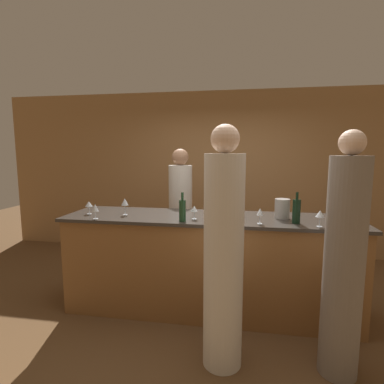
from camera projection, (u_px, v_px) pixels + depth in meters
name	position (u px, v px, depth m)	size (l,w,h in m)	color
ground_plane	(208.00, 309.00, 3.39)	(14.00, 14.00, 0.00)	brown
back_wall	(222.00, 173.00, 5.22)	(8.00, 0.06, 2.80)	#A37547
bar_counter	(208.00, 264.00, 3.32)	(3.15, 0.78, 1.07)	brown
bartender	(181.00, 217.00, 4.24)	(0.33, 0.33, 1.81)	silver
guest_0	(344.00, 264.00, 2.30)	(0.30, 0.30, 1.93)	gray
guest_1	(223.00, 256.00, 2.41)	(0.32, 0.32, 1.98)	silver
wine_bottle_0	(182.00, 210.00, 3.01)	(0.07, 0.07, 0.29)	#19381E
wine_bottle_1	(296.00, 211.00, 2.92)	(0.08, 0.08, 0.31)	black
wine_bottle_2	(339.00, 210.00, 2.96)	(0.08, 0.08, 0.32)	black
ice_bucket	(282.00, 209.00, 3.14)	(0.15, 0.15, 0.21)	#9E9993
wine_glass_0	(194.00, 209.00, 3.10)	(0.07, 0.07, 0.14)	silver
wine_glass_1	(95.00, 208.00, 3.11)	(0.07, 0.07, 0.16)	silver
wine_glass_2	(346.00, 212.00, 2.84)	(0.07, 0.07, 0.17)	silver
wine_glass_3	(125.00, 202.00, 3.31)	(0.08, 0.08, 0.19)	silver
wine_glass_4	(260.00, 212.00, 2.90)	(0.06, 0.06, 0.16)	silver
wine_glass_5	(320.00, 214.00, 2.78)	(0.08, 0.08, 0.16)	silver
wine_glass_6	(89.00, 204.00, 3.36)	(0.08, 0.08, 0.14)	silver
wine_glass_7	(361.00, 215.00, 2.80)	(0.07, 0.07, 0.15)	silver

